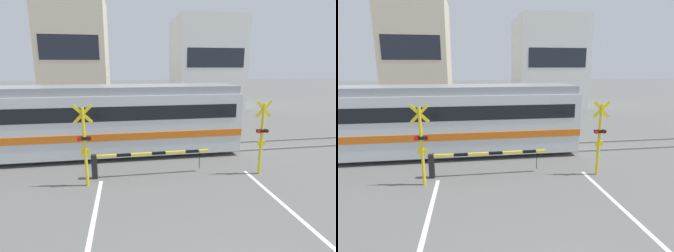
{
  "view_description": "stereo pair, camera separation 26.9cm",
  "coord_description": "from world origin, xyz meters",
  "views": [
    {
      "loc": [
        -1.92,
        -2.52,
        4.29
      ],
      "look_at": [
        0.0,
        9.04,
        1.6
      ],
      "focal_mm": 28.0,
      "sensor_mm": 36.0,
      "label": 1
    },
    {
      "loc": [
        -1.66,
        -2.56,
        4.29
      ],
      "look_at": [
        0.0,
        9.04,
        1.6
      ],
      "focal_mm": 28.0,
      "sensor_mm": 36.0,
      "label": 2
    }
  ],
  "objects": [
    {
      "name": "rail_track_near",
      "position": [
        0.0,
        9.56,
        0.04
      ],
      "size": [
        50.0,
        0.1,
        0.08
      ],
      "color": "gray",
      "rests_on": "ground_plane"
    },
    {
      "name": "crossing_barrier_near",
      "position": [
        -1.78,
        7.35,
        0.72
      ],
      "size": [
        4.68,
        0.2,
        0.96
      ],
      "color": "black",
      "rests_on": "ground_plane"
    },
    {
      "name": "building_right_of_street",
      "position": [
        6.94,
        25.87,
        4.61
      ],
      "size": [
        6.83,
        6.89,
        9.21
      ],
      "color": "white",
      "rests_on": "ground_plane"
    },
    {
      "name": "crossing_signal_left",
      "position": [
        -3.38,
        6.74,
        1.66
      ],
      "size": [
        0.68,
        0.15,
        3.01
      ],
      "color": "yellow",
      "rests_on": "ground_plane"
    },
    {
      "name": "commuter_train",
      "position": [
        -4.25,
        10.28,
        1.81
      ],
      "size": [
        15.62,
        2.75,
        3.38
      ],
      "color": "silver",
      "rests_on": "ground_plane"
    },
    {
      "name": "crossing_barrier_far",
      "position": [
        1.78,
        13.5,
        0.72
      ],
      "size": [
        4.68,
        0.2,
        0.96
      ],
      "color": "black",
      "rests_on": "ground_plane"
    },
    {
      "name": "crossing_signal_right",
      "position": [
        3.38,
        6.74,
        1.66
      ],
      "size": [
        0.68,
        0.15,
        3.01
      ],
      "color": "yellow",
      "rests_on": "ground_plane"
    },
    {
      "name": "building_left_of_street",
      "position": [
        -6.57,
        25.87,
        5.36
      ],
      "size": [
        6.09,
        6.89,
        10.73
      ],
      "color": "beige",
      "rests_on": "ground_plane"
    },
    {
      "name": "rail_track_far",
      "position": [
        0.0,
        11.0,
        0.04
      ],
      "size": [
        50.0,
        0.1,
        0.08
      ],
      "color": "gray",
      "rests_on": "ground_plane"
    }
  ]
}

